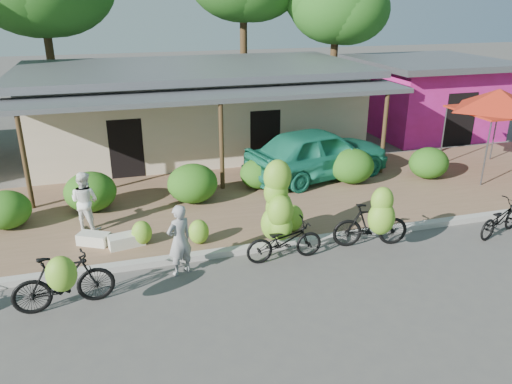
{
  "coord_description": "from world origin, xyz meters",
  "views": [
    {
      "loc": [
        -3.13,
        -8.38,
        5.79
      ],
      "look_at": [
        0.15,
        2.85,
        1.2
      ],
      "focal_mm": 35.0,
      "sensor_mm": 36.0,
      "label": 1
    }
  ],
  "objects_px": {
    "tree_near_right": "(332,3)",
    "red_canopy": "(498,100)",
    "sack_near": "(126,240)",
    "teal_van": "(318,153)",
    "bike_center": "(281,220)",
    "bike_far_right": "(500,219)",
    "vendor": "(179,240)",
    "bike_left": "(63,281)",
    "sack_far": "(94,239)",
    "bystander": "(85,201)",
    "bike_right": "(374,221)"
  },
  "relations": [
    {
      "from": "sack_near",
      "to": "bystander",
      "type": "xyz_separation_m",
      "value": [
        -0.92,
        1.28,
        0.63
      ]
    },
    {
      "from": "bike_far_right",
      "to": "teal_van",
      "type": "bearing_deg",
      "value": 9.81
    },
    {
      "from": "sack_near",
      "to": "sack_far",
      "type": "xyz_separation_m",
      "value": [
        -0.77,
        0.32,
        -0.01
      ]
    },
    {
      "from": "sack_near",
      "to": "teal_van",
      "type": "distance_m",
      "value": 7.26
    },
    {
      "from": "bike_center",
      "to": "teal_van",
      "type": "xyz_separation_m",
      "value": [
        2.88,
        4.58,
        0.08
      ]
    },
    {
      "from": "bike_center",
      "to": "bystander",
      "type": "bearing_deg",
      "value": 59.55
    },
    {
      "from": "sack_near",
      "to": "bystander",
      "type": "height_order",
      "value": "bystander"
    },
    {
      "from": "bike_center",
      "to": "sack_near",
      "type": "xyz_separation_m",
      "value": [
        -3.53,
        1.25,
        -0.63
      ]
    },
    {
      "from": "red_canopy",
      "to": "sack_near",
      "type": "relative_size",
      "value": 4.12
    },
    {
      "from": "tree_near_right",
      "to": "bystander",
      "type": "bearing_deg",
      "value": -137.46
    },
    {
      "from": "bike_far_right",
      "to": "red_canopy",
      "type": "bearing_deg",
      "value": -55.84
    },
    {
      "from": "red_canopy",
      "to": "bystander",
      "type": "height_order",
      "value": "red_canopy"
    },
    {
      "from": "bike_right",
      "to": "teal_van",
      "type": "bearing_deg",
      "value": 2.92
    },
    {
      "from": "sack_far",
      "to": "vendor",
      "type": "relative_size",
      "value": 0.45
    },
    {
      "from": "bike_far_right",
      "to": "bike_right",
      "type": "bearing_deg",
      "value": 66.77
    },
    {
      "from": "bystander",
      "to": "teal_van",
      "type": "distance_m",
      "value": 7.61
    },
    {
      "from": "bike_left",
      "to": "vendor",
      "type": "bearing_deg",
      "value": -78.98
    },
    {
      "from": "red_canopy",
      "to": "bike_far_right",
      "type": "xyz_separation_m",
      "value": [
        -2.94,
        -4.05,
        -2.16
      ]
    },
    {
      "from": "sack_far",
      "to": "bystander",
      "type": "height_order",
      "value": "bystander"
    },
    {
      "from": "tree_near_right",
      "to": "bike_left",
      "type": "relative_size",
      "value": 3.61
    },
    {
      "from": "bike_right",
      "to": "vendor",
      "type": "bearing_deg",
      "value": 98.3
    },
    {
      "from": "vendor",
      "to": "teal_van",
      "type": "distance_m",
      "value": 7.14
    },
    {
      "from": "bike_center",
      "to": "vendor",
      "type": "distance_m",
      "value": 2.42
    },
    {
      "from": "sack_near",
      "to": "sack_far",
      "type": "distance_m",
      "value": 0.83
    },
    {
      "from": "sack_near",
      "to": "vendor",
      "type": "height_order",
      "value": "vendor"
    },
    {
      "from": "red_canopy",
      "to": "bike_center",
      "type": "distance_m",
      "value": 9.57
    },
    {
      "from": "bike_far_right",
      "to": "vendor",
      "type": "height_order",
      "value": "vendor"
    },
    {
      "from": "bike_center",
      "to": "bystander",
      "type": "xyz_separation_m",
      "value": [
        -4.45,
        2.53,
        0.01
      ]
    },
    {
      "from": "sack_near",
      "to": "vendor",
      "type": "distance_m",
      "value": 1.92
    },
    {
      "from": "sack_near",
      "to": "bike_right",
      "type": "bearing_deg",
      "value": -15.58
    },
    {
      "from": "tree_near_right",
      "to": "red_canopy",
      "type": "bearing_deg",
      "value": -78.91
    },
    {
      "from": "tree_near_right",
      "to": "bystander",
      "type": "xyz_separation_m",
      "value": [
        -11.35,
        -10.41,
        -4.6
      ]
    },
    {
      "from": "tree_near_right",
      "to": "sack_far",
      "type": "xyz_separation_m",
      "value": [
        -11.19,
        -11.37,
        -5.25
      ]
    },
    {
      "from": "bike_center",
      "to": "sack_near",
      "type": "relative_size",
      "value": 2.71
    },
    {
      "from": "teal_van",
      "to": "bike_center",
      "type": "bearing_deg",
      "value": 133.6
    },
    {
      "from": "bike_far_right",
      "to": "bystander",
      "type": "distance_m",
      "value": 10.73
    },
    {
      "from": "bike_center",
      "to": "vendor",
      "type": "bearing_deg",
      "value": 94.1
    },
    {
      "from": "sack_far",
      "to": "vendor",
      "type": "xyz_separation_m",
      "value": [
        1.88,
        -1.78,
        0.57
      ]
    },
    {
      "from": "bike_center",
      "to": "bike_far_right",
      "type": "distance_m",
      "value": 5.86
    },
    {
      "from": "red_canopy",
      "to": "bike_right",
      "type": "height_order",
      "value": "red_canopy"
    },
    {
      "from": "sack_far",
      "to": "bystander",
      "type": "distance_m",
      "value": 1.16
    },
    {
      "from": "bystander",
      "to": "teal_van",
      "type": "relative_size",
      "value": 0.31
    },
    {
      "from": "bike_left",
      "to": "sack_far",
      "type": "relative_size",
      "value": 2.67
    },
    {
      "from": "bike_center",
      "to": "bystander",
      "type": "height_order",
      "value": "bike_center"
    },
    {
      "from": "vendor",
      "to": "bike_left",
      "type": "bearing_deg",
      "value": -8.03
    },
    {
      "from": "red_canopy",
      "to": "bike_center",
      "type": "xyz_separation_m",
      "value": [
        -8.76,
        -3.47,
        -1.71
      ]
    },
    {
      "from": "bike_center",
      "to": "sack_near",
      "type": "bearing_deg",
      "value": 69.64
    },
    {
      "from": "bike_far_right",
      "to": "bike_left",
      "type": "bearing_deg",
      "value": 72.28
    },
    {
      "from": "tree_near_right",
      "to": "teal_van",
      "type": "relative_size",
      "value": 1.44
    },
    {
      "from": "bike_center",
      "to": "bystander",
      "type": "distance_m",
      "value": 5.12
    }
  ]
}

